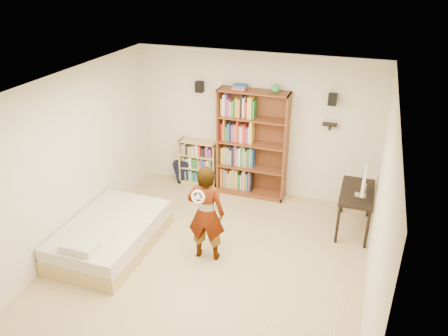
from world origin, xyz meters
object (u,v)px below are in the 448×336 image
at_px(computer_desk, 355,210).
at_px(daybed, 110,232).
at_px(person, 206,214).
at_px(low_bookshelf, 199,163).
at_px(tall_bookshelf, 252,145).

bearing_deg(computer_desk, daybed, -153.64).
xyz_separation_m(daybed, person, (1.51, 0.27, 0.48)).
distance_m(low_bookshelf, person, 2.40).
height_order(computer_desk, daybed, computer_desk).
bearing_deg(low_bookshelf, person, -65.26).
xyz_separation_m(computer_desk, daybed, (-3.57, -1.77, -0.08)).
relative_size(low_bookshelf, person, 0.61).
bearing_deg(low_bookshelf, tall_bookshelf, -2.52).
relative_size(computer_desk, person, 0.69).
height_order(tall_bookshelf, person, tall_bookshelf).
bearing_deg(person, tall_bookshelf, -99.71).
xyz_separation_m(low_bookshelf, person, (1.00, -2.17, 0.30)).
xyz_separation_m(low_bookshelf, daybed, (-0.51, -2.44, -0.18)).
bearing_deg(daybed, computer_desk, 26.36).
bearing_deg(person, low_bookshelf, -72.14).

